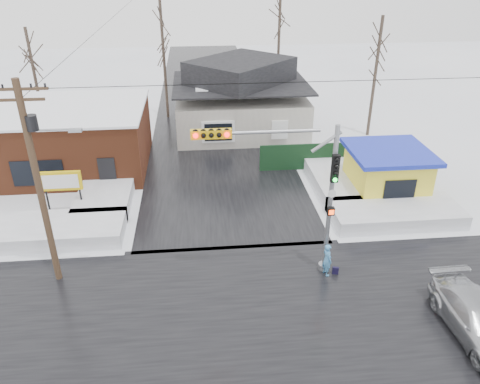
{
  "coord_description": "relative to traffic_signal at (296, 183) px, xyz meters",
  "views": [
    {
      "loc": [
        -1.55,
        -14.07,
        13.11
      ],
      "look_at": [
        0.35,
        5.32,
        3.0
      ],
      "focal_mm": 35.0,
      "sensor_mm": 36.0,
      "label": 1
    }
  ],
  "objects": [
    {
      "name": "ground",
      "position": [
        -2.43,
        -2.97,
        -4.54
      ],
      "size": [
        120.0,
        120.0,
        0.0
      ],
      "primitive_type": "plane",
      "color": "white",
      "rests_on": "ground"
    },
    {
      "name": "road_ns",
      "position": [
        -2.43,
        -2.97,
        -4.53
      ],
      "size": [
        10.0,
        120.0,
        0.02
      ],
      "primitive_type": "cube",
      "color": "black",
      "rests_on": "ground"
    },
    {
      "name": "road_ew",
      "position": [
        -2.43,
        -2.97,
        -4.53
      ],
      "size": [
        120.0,
        10.0,
        0.02
      ],
      "primitive_type": "cube",
      "color": "black",
      "rests_on": "ground"
    },
    {
      "name": "snowbank_nw",
      "position": [
        -11.43,
        4.03,
        -4.14
      ],
      "size": [
        7.0,
        3.0,
        0.8
      ],
      "primitive_type": "cube",
      "color": "white",
      "rests_on": "ground"
    },
    {
      "name": "snowbank_ne",
      "position": [
        6.57,
        4.03,
        -4.14
      ],
      "size": [
        7.0,
        3.0,
        0.8
      ],
      "primitive_type": "cube",
      "color": "white",
      "rests_on": "ground"
    },
    {
      "name": "snowbank_nside_w",
      "position": [
        -9.43,
        9.03,
        -4.14
      ],
      "size": [
        3.0,
        8.0,
        0.8
      ],
      "primitive_type": "cube",
      "color": "white",
      "rests_on": "ground"
    },
    {
      "name": "snowbank_nside_e",
      "position": [
        4.57,
        9.03,
        -4.14
      ],
      "size": [
        3.0,
        8.0,
        0.8
      ],
      "primitive_type": "cube",
      "color": "white",
      "rests_on": "ground"
    },
    {
      "name": "traffic_signal",
      "position": [
        0.0,
        0.0,
        0.0
      ],
      "size": [
        6.05,
        0.68,
        7.0
      ],
      "color": "gray",
      "rests_on": "ground"
    },
    {
      "name": "utility_pole",
      "position": [
        -10.36,
        0.53,
        0.57
      ],
      "size": [
        3.15,
        0.44,
        9.0
      ],
      "color": "#382619",
      "rests_on": "ground"
    },
    {
      "name": "brick_building",
      "position": [
        -13.43,
        13.03,
        -2.46
      ],
      "size": [
        12.2,
        8.2,
        4.12
      ],
      "color": "brown",
      "rests_on": "ground"
    },
    {
      "name": "marquee_sign",
      "position": [
        -11.43,
        6.53,
        -2.62
      ],
      "size": [
        2.2,
        0.21,
        2.55
      ],
      "color": "black",
      "rests_on": "ground"
    },
    {
      "name": "house",
      "position": [
        -0.43,
        19.03,
        -1.92
      ],
      "size": [
        10.4,
        8.4,
        5.76
      ],
      "color": "beige",
      "rests_on": "ground"
    },
    {
      "name": "kiosk",
      "position": [
        7.07,
        7.03,
        -3.08
      ],
      "size": [
        4.6,
        4.6,
        2.88
      ],
      "color": "yellow",
      "rests_on": "ground"
    },
    {
      "name": "fence",
      "position": [
        4.07,
        11.03,
        -3.64
      ],
      "size": [
        8.0,
        0.12,
        1.8
      ],
      "primitive_type": "cube",
      "color": "black",
      "rests_on": "ground"
    },
    {
      "name": "tree_far_left",
      "position": [
        -6.43,
        23.03,
        3.41
      ],
      "size": [
        3.0,
        3.0,
        10.0
      ],
      "color": "#332821",
      "rests_on": "ground"
    },
    {
      "name": "tree_far_right",
      "position": [
        9.57,
        17.03,
        2.62
      ],
      "size": [
        3.0,
        3.0,
        9.0
      ],
      "color": "#332821",
      "rests_on": "ground"
    },
    {
      "name": "tree_far_west",
      "position": [
        -16.43,
        21.03,
        1.82
      ],
      "size": [
        3.0,
        3.0,
        8.0
      ],
      "color": "#332821",
      "rests_on": "ground"
    },
    {
      "name": "pedestrian",
      "position": [
        1.57,
        -0.35,
        -3.75
      ],
      "size": [
        0.51,
        0.66,
        1.58
      ],
      "primitive_type": "imported",
      "rotation": [
        0.0,
        0.0,
        1.83
      ],
      "color": "#4589C1",
      "rests_on": "ground"
    },
    {
      "name": "car",
      "position": [
        6.26,
        -4.57,
        -3.82
      ],
      "size": [
        2.15,
        5.02,
        1.44
      ],
      "primitive_type": "imported",
      "rotation": [
        0.0,
        0.0,
        0.03
      ],
      "color": "#B1B3B8",
      "rests_on": "ground"
    },
    {
      "name": "shopping_bag",
      "position": [
        2.0,
        -0.38,
        -4.36
      ],
      "size": [
        0.3,
        0.19,
        0.35
      ],
      "primitive_type": "cube",
      "rotation": [
        0.0,
        0.0,
        -0.26
      ],
      "color": "black",
      "rests_on": "ground"
    }
  ]
}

